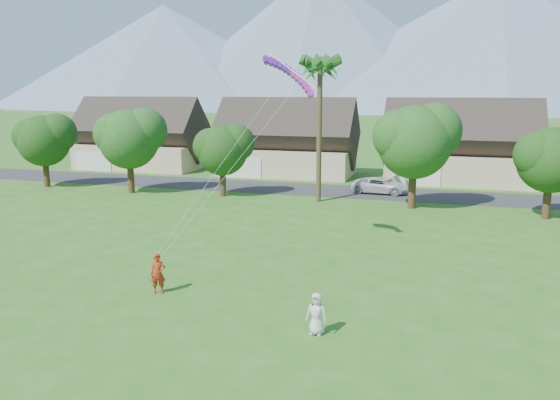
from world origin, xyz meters
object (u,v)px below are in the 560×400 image
at_px(kite_flyer, 158,274).
at_px(parafoil_kite, 292,73).
at_px(watcher, 317,314).
at_px(parked_car, 380,185).

relative_size(kite_flyer, parafoil_kite, 0.56).
bearing_deg(watcher, parked_car, 97.48).
xyz_separation_m(kite_flyer, watcher, (8.26, -2.23, -0.12)).
relative_size(parked_car, parafoil_kite, 1.53).
distance_m(kite_flyer, parked_car, 30.23).
relative_size(kite_flyer, parked_car, 0.37).
bearing_deg(watcher, parafoil_kite, 116.44).
bearing_deg(kite_flyer, parafoil_kite, 40.75).
distance_m(watcher, parafoil_kite, 14.65).
bearing_deg(parked_car, kite_flyer, 169.62).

